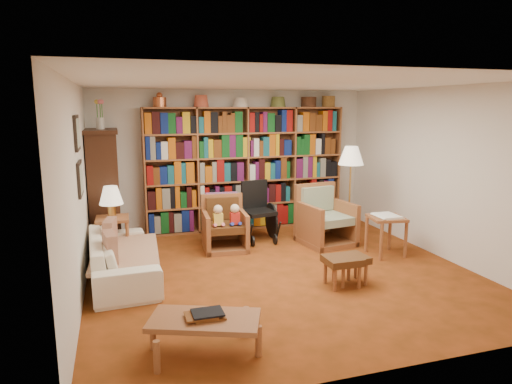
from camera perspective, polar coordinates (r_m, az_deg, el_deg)
name	(u,v)px	position (r m, az deg, el deg)	size (l,w,h in m)	color
floor	(280,271)	(6.31, 3.01, -9.86)	(5.00, 5.00, 0.00)	#903D16
ceiling	(282,83)	(5.92, 3.25, 13.45)	(5.00, 5.00, 0.00)	white
wall_back	(233,160)	(8.35, -2.85, 4.04)	(5.00, 5.00, 0.00)	silver
wall_front	(390,229)	(3.79, 16.39, -4.43)	(5.00, 5.00, 0.00)	silver
wall_left	(77,191)	(5.64, -21.45, 0.11)	(5.00, 5.00, 0.00)	silver
wall_right	(440,173)	(7.24, 22.04, 2.26)	(5.00, 5.00, 0.00)	silver
bookshelf	(246,165)	(8.25, -1.20, 3.42)	(3.60, 0.30, 2.42)	brown
curio_cabinet	(104,187)	(7.64, -18.46, 0.65)	(0.50, 0.95, 2.40)	#331A0E
framed_pictures	(79,156)	(5.88, -21.28, 4.23)	(0.03, 0.52, 0.97)	black
sofa	(122,257)	(6.23, -16.44, -7.77)	(0.77, 1.96, 0.57)	white
sofa_throw	(126,255)	(6.23, -15.98, -7.62)	(0.82, 1.53, 0.04)	beige
cushion_left	(111,238)	(6.52, -17.72, -5.52)	(0.13, 0.40, 0.40)	maroon
cushion_right	(110,254)	(5.85, -17.74, -7.37)	(0.13, 0.40, 0.40)	maroon
side_table_lamp	(113,227)	(7.06, -17.47, -4.14)	(0.48, 0.48, 0.61)	brown
table_lamp	(111,196)	(6.96, -17.67, -0.53)	(0.34, 0.34, 0.47)	#C3903E
armchair_leather	(224,226)	(7.22, -4.06, -4.31)	(0.72, 0.76, 0.85)	brown
armchair_sage	(324,221)	(7.58, 8.44, -3.56)	(0.88, 0.90, 0.95)	brown
wheelchair	(257,213)	(7.66, 0.09, -2.63)	(0.56, 0.79, 0.98)	black
floor_lamp	(351,159)	(7.66, 11.79, 4.01)	(0.42, 0.42, 1.57)	#C3903E
side_table_papers	(386,223)	(7.09, 15.99, -3.79)	(0.56, 0.56, 0.62)	brown
footstool_a	(350,261)	(5.93, 11.67, -8.43)	(0.45, 0.40, 0.36)	#522D16
footstool_b	(342,262)	(5.82, 10.76, -8.63)	(0.44, 0.38, 0.38)	#522D16
coffee_table	(205,322)	(4.29, -6.44, -15.85)	(1.10, 0.82, 0.39)	brown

